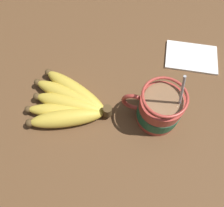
# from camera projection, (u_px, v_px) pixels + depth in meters

# --- Properties ---
(table) EXTENTS (1.20, 1.20, 0.03)m
(table) POSITION_uv_depth(u_px,v_px,m) (127.00, 111.00, 0.53)
(table) COLOR brown
(table) RESTS_ON ground
(coffee_mug) EXTENTS (0.13, 0.09, 0.18)m
(coffee_mug) POSITION_uv_depth(u_px,v_px,m) (159.00, 109.00, 0.47)
(coffee_mug) COLOR #B23D33
(coffee_mug) RESTS_ON table
(banana_bunch) EXTENTS (0.21, 0.17, 0.04)m
(banana_bunch) POSITION_uv_depth(u_px,v_px,m) (69.00, 103.00, 0.51)
(banana_bunch) COLOR #4C381E
(banana_bunch) RESTS_ON table
(napkin) EXTENTS (0.14, 0.11, 0.01)m
(napkin) POSITION_uv_depth(u_px,v_px,m) (191.00, 57.00, 0.59)
(napkin) COLOR white
(napkin) RESTS_ON table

